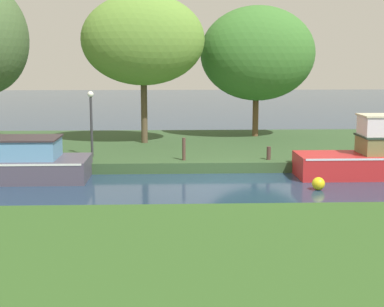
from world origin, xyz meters
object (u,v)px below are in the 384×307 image
object	(u,v)px
lamp_post	(91,115)
mooring_post_far	(269,153)
willow_tree_centre	(143,40)
channel_buoy	(318,184)
mooring_post_near	(184,149)
willow_tree_right	(258,54)

from	to	relation	value
lamp_post	mooring_post_far	world-z (taller)	lamp_post
willow_tree_centre	channel_buoy	size ratio (longest dim) A/B	15.97
willow_tree_centre	mooring_post_near	world-z (taller)	willow_tree_centre
willow_tree_right	mooring_post_near	distance (m)	8.28
willow_tree_centre	channel_buoy	distance (m)	11.05
mooring_post_far	channel_buoy	xyz separation A→B (m)	(1.04, -3.46, -0.44)
lamp_post	mooring_post_near	size ratio (longest dim) A/B	3.00
willow_tree_right	mooring_post_far	xyz separation A→B (m)	(-0.50, -6.41, -3.84)
channel_buoy	lamp_post	bearing A→B (deg)	150.83
lamp_post	mooring_post_near	bearing A→B (deg)	-15.01
lamp_post	mooring_post_near	distance (m)	3.94
lamp_post	mooring_post_far	size ratio (longest dim) A/B	5.16
mooring_post_far	channel_buoy	world-z (taller)	mooring_post_far
lamp_post	mooring_post_far	distance (m)	7.09
mooring_post_near	willow_tree_right	bearing A→B (deg)	59.55
mooring_post_near	channel_buoy	bearing A→B (deg)	-38.72
willow_tree_centre	lamp_post	distance (m)	4.98
willow_tree_centre	mooring_post_near	distance (m)	6.36
mooring_post_far	willow_tree_centre	bearing A→B (deg)	138.27
lamp_post	channel_buoy	world-z (taller)	lamp_post
willow_tree_right	mooring_post_far	world-z (taller)	willow_tree_right
willow_tree_centre	mooring_post_far	bearing A→B (deg)	-41.73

